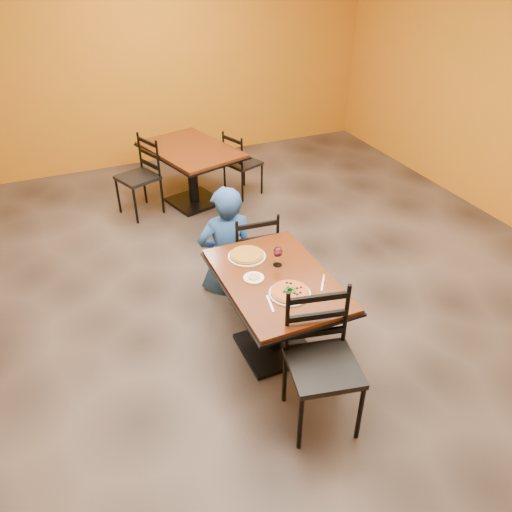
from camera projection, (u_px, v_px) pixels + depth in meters
name	position (u px, v px, depth m)	size (l,w,h in m)	color
floor	(252.00, 314.00, 4.61)	(7.00, 8.00, 0.01)	black
wall_back	(138.00, 59.00, 6.85)	(7.00, 0.01, 3.00)	#CD6A16
table_main	(276.00, 297.00, 3.92)	(0.83, 1.23, 0.75)	#56270D
table_second	(192.00, 162.00, 6.19)	(1.20, 1.49, 0.75)	#56270D
chair_main_near	(324.00, 368.00, 3.35)	(0.46, 0.46, 1.02)	black
chair_main_far	(251.00, 252.00, 4.65)	(0.42, 0.42, 0.92)	black
chair_second_left	(138.00, 178.00, 6.01)	(0.43, 0.43, 0.95)	black
chair_second_right	(243.00, 163.00, 6.49)	(0.39, 0.39, 0.86)	black
diner	(226.00, 239.00, 4.70)	(0.56, 0.37, 1.08)	navy
plate_main	(290.00, 293.00, 3.64)	(0.31, 0.31, 0.01)	white
pizza_main	(290.00, 292.00, 3.63)	(0.28, 0.28, 0.02)	#9B0D0B
plate_far	(247.00, 256.00, 4.05)	(0.31, 0.31, 0.01)	white
pizza_far	(247.00, 255.00, 4.04)	(0.28, 0.28, 0.02)	#B48922
side_plate	(254.00, 278.00, 3.80)	(0.16, 0.16, 0.01)	white
dip	(254.00, 277.00, 3.80)	(0.09, 0.09, 0.01)	tan
wine_glass	(278.00, 256.00, 3.91)	(0.08, 0.08, 0.18)	white
fork	(270.00, 303.00, 3.55)	(0.01, 0.19, 0.00)	silver
knife	(323.00, 283.00, 3.76)	(0.01, 0.21, 0.00)	silver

